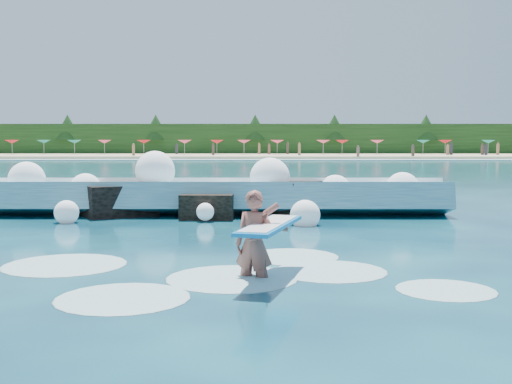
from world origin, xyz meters
TOP-DOWN VIEW (x-y plane):
  - ground at (0.00, 0.00)m, footprint 200.00×200.00m
  - beach at (0.00, 78.00)m, footprint 140.00×20.00m
  - wet_band at (0.00, 67.00)m, footprint 140.00×5.00m
  - treeline at (0.00, 88.00)m, footprint 140.00×4.00m
  - breaking_wave at (-0.89, 7.78)m, footprint 17.40×2.74m
  - rock_cluster at (-0.43, 7.23)m, footprint 8.22×3.06m
  - surfer_with_board at (1.55, -2.52)m, footprint 1.33×3.06m
  - wave_spray at (-0.68, 7.46)m, footprint 14.94×4.25m
  - surf_foam at (0.73, -2.05)m, footprint 9.03×5.72m
  - beach_umbrellas at (0.09, 79.86)m, footprint 109.86×6.26m
  - beachgoers at (-1.73, 75.18)m, footprint 103.58×12.78m

SIDE VIEW (x-z plane):
  - ground at x=0.00m, z-range 0.00..0.00m
  - surf_foam at x=0.73m, z-range -0.06..0.06m
  - wet_band at x=0.00m, z-range 0.00..0.08m
  - beach at x=0.00m, z-range 0.00..0.40m
  - rock_cluster at x=-0.43m, z-range -0.24..1.05m
  - breaking_wave at x=-0.89m, z-range -0.23..1.27m
  - surfer_with_board at x=1.55m, z-range -0.25..1.67m
  - wave_spray at x=-0.68m, z-range -0.14..2.13m
  - beachgoers at x=-1.73m, z-range 0.15..2.08m
  - beach_umbrellas at x=0.09m, z-range 2.00..2.50m
  - treeline at x=0.00m, z-range 0.00..5.00m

